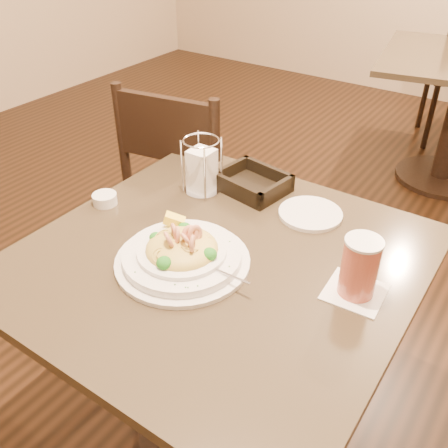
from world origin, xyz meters
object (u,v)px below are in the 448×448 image
Objects in this scene: drink_glass at (359,268)px; butter_ramekin at (105,199)px; pasta_bowl at (182,253)px; main_table at (220,323)px; dining_chair_near at (188,190)px; napkin_caddy at (202,169)px; bread_basket at (253,184)px; side_plate at (310,214)px.

drink_glass reaches higher than butter_ramekin.
pasta_bowl is 5.20× the size of butter_ramekin.
pasta_bowl reaches higher than butter_ramekin.
main_table is 0.47m from butter_ramekin.
dining_chair_near reaches higher than napkin_caddy.
dining_chair_near is at bearing 101.57° from butter_ramekin.
napkin_caddy reaches higher than drink_glass.
bread_basket is at bearing 45.12° from butter_ramekin.
bread_basket is (-0.05, 0.39, -0.01)m from pasta_bowl.
butter_ramekin is (-0.18, -0.21, -0.06)m from napkin_caddy.
drink_glass reaches higher than bread_basket.
bread_basket is 3.10× the size of butter_ramekin.
napkin_caddy is 0.96× the size of side_plate.
drink_glass reaches higher than main_table.
napkin_caddy reaches higher than bread_basket.
side_plate is (-0.22, 0.23, -0.06)m from drink_glass.
main_table is at bearing -72.20° from bread_basket.
drink_glass is (0.82, -0.44, 0.30)m from dining_chair_near.
bread_basket is at bearing 171.95° from side_plate.
side_plate is (0.16, 0.36, -0.02)m from pasta_bowl.
bread_basket reaches higher than side_plate.
bread_basket is 0.42m from butter_ramekin.
dining_chair_near is at bearing 160.01° from side_plate.
pasta_bowl is 0.34m from napkin_caddy.
dining_chair_near reaches higher than bread_basket.
bread_basket is at bearing 148.98° from drink_glass.
side_plate is 0.57m from butter_ramekin.
main_table is at bearing 54.03° from pasta_bowl.
drink_glass is 0.32m from side_plate.
dining_chair_near is (-0.50, 0.50, 0.00)m from main_table.
main_table is 2.54× the size of pasta_bowl.
side_plate is at bearing 28.45° from butter_ramekin.
napkin_caddy is (-0.22, 0.22, 0.30)m from main_table.
side_plate is at bearing 134.27° from drink_glass.
butter_ramekin is at bearing -151.55° from side_plate.
pasta_bowl is 2.51× the size of drink_glass.
main_table is 0.41m from bread_basket.
napkin_caddy reaches higher than butter_ramekin.
dining_chair_near reaches higher than butter_ramekin.
butter_ramekin is at bearing -130.96° from napkin_caddy.
butter_ramekin is (-0.30, -0.30, -0.00)m from bread_basket.
pasta_bowl is 2.14× the size of napkin_caddy.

